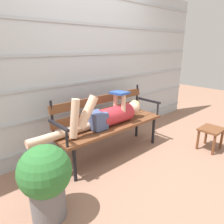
{
  "coord_description": "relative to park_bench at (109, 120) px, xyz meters",
  "views": [
    {
      "loc": [
        -1.78,
        -1.85,
        1.5
      ],
      "look_at": [
        0.0,
        0.12,
        0.65
      ],
      "focal_mm": 32.64,
      "sensor_mm": 36.0,
      "label": 1
    }
  ],
  "objects": [
    {
      "name": "potted_plant",
      "position": [
        -1.2,
        -0.53,
        -0.1
      ],
      "size": [
        0.47,
        0.47,
        0.71
      ],
      "color": "slate",
      "rests_on": "ground"
    },
    {
      "name": "reclining_person",
      "position": [
        -0.08,
        -0.07,
        0.11
      ],
      "size": [
        1.7,
        0.26,
        0.49
      ],
      "color": "#B72D38"
    },
    {
      "name": "house_siding",
      "position": [
        0.0,
        0.49,
        0.69
      ],
      "size": [
        5.28,
        0.08,
        2.4
      ],
      "color": "#B2BCC6",
      "rests_on": "ground"
    },
    {
      "name": "park_bench",
      "position": [
        0.0,
        0.0,
        0.0
      ],
      "size": [
        1.67,
        0.47,
        0.9
      ],
      "color": "brown",
      "rests_on": "ground"
    },
    {
      "name": "ground_plane",
      "position": [
        0.0,
        -0.19,
        -0.51
      ],
      "size": [
        12.0,
        12.0,
        0.0
      ],
      "primitive_type": "plane",
      "color": "#936B56"
    },
    {
      "name": "footstool",
      "position": [
        1.21,
        -0.95,
        -0.24
      ],
      "size": [
        0.35,
        0.29,
        0.34
      ],
      "color": "brown",
      "rests_on": "ground"
    }
  ]
}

